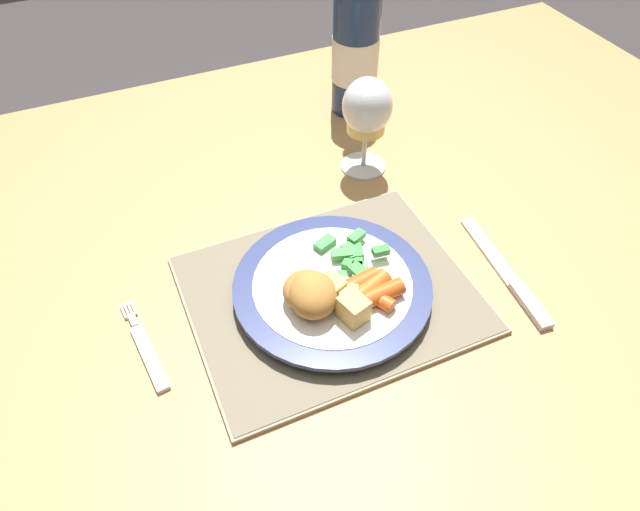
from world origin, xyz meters
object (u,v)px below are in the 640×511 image
(wine_glass, at_px, (367,111))
(bottle, at_px, (356,41))
(fork, at_px, (146,351))
(dining_table, at_px, (324,298))
(dinner_plate, at_px, (332,288))
(table_knife, at_px, (511,280))

(wine_glass, relative_size, bottle, 0.46)
(fork, bearing_deg, bottle, 39.76)
(wine_glass, bearing_deg, fork, -151.42)
(dining_table, relative_size, wine_glass, 10.53)
(dinner_plate, bearing_deg, fork, 177.22)
(fork, bearing_deg, dining_table, 11.36)
(dinner_plate, bearing_deg, table_knife, -17.18)
(dinner_plate, relative_size, fork, 1.74)
(fork, height_order, wine_glass, wine_glass)
(dining_table, distance_m, fork, 0.25)
(dinner_plate, xyz_separation_m, fork, (-0.22, 0.01, -0.01))
(dining_table, bearing_deg, table_knife, -32.32)
(table_knife, relative_size, bottle, 0.61)
(dining_table, relative_size, bottle, 4.85)
(dinner_plate, distance_m, table_knife, 0.22)
(wine_glass, distance_m, bottle, 0.16)
(wine_glass, bearing_deg, bottle, 69.54)
(dinner_plate, xyz_separation_m, bottle, (0.20, 0.36, 0.10))
(dining_table, xyz_separation_m, bottle, (0.19, 0.30, 0.19))
(bottle, bearing_deg, wine_glass, -110.46)
(dining_table, bearing_deg, bottle, 58.34)
(bottle, bearing_deg, table_knife, -89.09)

